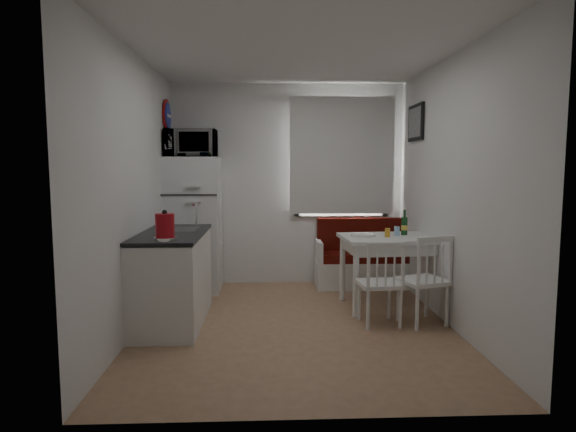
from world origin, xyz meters
name	(u,v)px	position (x,y,z in m)	size (l,w,h in m)	color
floor	(295,325)	(0.00, 0.00, 0.00)	(3.00, 3.50, 0.02)	#94714F
ceiling	(295,51)	(0.00, 0.00, 2.60)	(3.00, 3.50, 0.02)	white
wall_back	(288,185)	(0.00, 1.75, 1.30)	(3.00, 0.02, 2.60)	white
wall_front	(313,208)	(0.00, -1.75, 1.30)	(3.00, 0.02, 2.60)	white
wall_left	(135,192)	(-1.50, 0.00, 1.30)	(0.02, 3.50, 2.60)	white
wall_right	(451,192)	(1.50, 0.00, 1.30)	(0.02, 3.50, 2.60)	white
window	(341,160)	(0.70, 1.72, 1.62)	(1.22, 0.06, 1.47)	white
curtain	(342,156)	(0.70, 1.65, 1.68)	(1.35, 0.02, 1.50)	white
kitchen_counter	(173,277)	(-1.20, 0.16, 0.46)	(0.62, 1.32, 1.16)	white
wall_sign	(168,116)	(-1.47, 1.45, 2.15)	(0.40, 0.40, 0.03)	#1A2CA1
picture_frame	(416,123)	(1.48, 1.10, 2.05)	(0.04, 0.52, 0.42)	black
bench	(363,264)	(0.96, 1.51, 0.29)	(1.21, 0.47, 0.87)	white
dining_table	(391,244)	(1.07, 0.57, 0.70)	(1.10, 0.81, 0.79)	white
chair_left	(382,274)	(0.82, -0.08, 0.52)	(0.43, 0.41, 0.45)	white
chair_right	(426,271)	(1.25, -0.09, 0.55)	(0.52, 0.51, 0.48)	white
fridge	(193,224)	(-1.18, 1.40, 0.83)	(0.66, 0.66, 1.65)	white
microwave	(191,143)	(-1.18, 1.35, 1.82)	(0.60, 0.41, 0.33)	white
kettle	(165,226)	(-1.15, -0.38, 1.03)	(0.19, 0.19, 0.26)	#A50D16
wine_bottle	(404,222)	(1.25, 0.67, 0.93)	(0.07, 0.07, 0.28)	#16461F
drinking_glass_orange	(387,233)	(1.02, 0.52, 0.83)	(0.06, 0.06, 0.09)	gold
drinking_glass_blue	(397,231)	(1.15, 0.62, 0.84)	(0.06, 0.06, 0.10)	#90C0F5
plate	(363,235)	(0.77, 0.59, 0.80)	(0.27, 0.27, 0.02)	white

